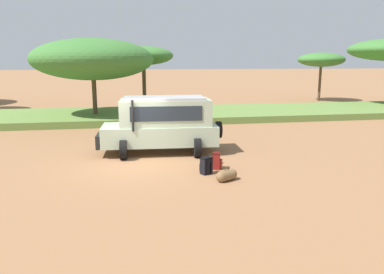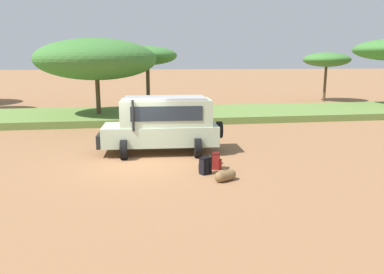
{
  "view_description": "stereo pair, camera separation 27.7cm",
  "coord_description": "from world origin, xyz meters",
  "views": [
    {
      "loc": [
        -0.39,
        -14.12,
        3.96
      ],
      "look_at": [
        2.19,
        0.11,
        1.0
      ],
      "focal_mm": 35.0,
      "sensor_mm": 36.0,
      "label": 1
    },
    {
      "loc": [
        -0.12,
        -14.16,
        3.96
      ],
      "look_at": [
        2.19,
        0.11,
        1.0
      ],
      "focal_mm": 35.0,
      "sensor_mm": 36.0,
      "label": 2
    }
  ],
  "objects": [
    {
      "name": "duffel_bag_soft_canvas",
      "position": [
        2.9,
        -2.5,
        0.18
      ],
      "size": [
        0.79,
        0.58,
        0.47
      ],
      "color": "brown",
      "rests_on": "ground_plane"
    },
    {
      "name": "backpack_cluster_center",
      "position": [
        2.91,
        -1.09,
        0.3
      ],
      "size": [
        0.42,
        0.38,
        0.63
      ],
      "color": "maroon",
      "rests_on": "ground_plane"
    },
    {
      "name": "duffel_bag_low_black_case",
      "position": [
        2.79,
        -0.51,
        0.17
      ],
      "size": [
        0.88,
        0.61,
        0.44
      ],
      "color": "#4C5133",
      "rests_on": "ground_plane"
    },
    {
      "name": "safari_vehicle",
      "position": [
        1.18,
        1.8,
        1.29
      ],
      "size": [
        5.41,
        2.93,
        2.44
      ],
      "color": "#B2C6A8",
      "rests_on": "ground_plane"
    },
    {
      "name": "acacia_tree_far_right",
      "position": [
        18.78,
        20.43,
        4.03
      ],
      "size": [
        4.54,
        4.36,
        4.73
      ],
      "color": "brown",
      "rests_on": "ground_plane"
    },
    {
      "name": "grass_bank",
      "position": [
        0.0,
        11.95,
        0.22
      ],
      "size": [
        120.0,
        7.0,
        0.44
      ],
      "color": "olive",
      "rests_on": "ground_plane"
    },
    {
      "name": "ground_plane",
      "position": [
        0.0,
        0.0,
        0.0
      ],
      "size": [
        320.0,
        320.0,
        0.0
      ],
      "primitive_type": "plane",
      "color": "#936642"
    },
    {
      "name": "acacia_tree_right_mid",
      "position": [
        1.19,
        15.69,
        4.31
      ],
      "size": [
        4.61,
        4.3,
        5.06
      ],
      "color": "brown",
      "rests_on": "ground_plane"
    },
    {
      "name": "acacia_tree_centre_back",
      "position": [
        -2.33,
        11.58,
        4.04
      ],
      "size": [
        7.92,
        7.0,
        5.4
      ],
      "color": "brown",
      "rests_on": "ground_plane"
    },
    {
      "name": "backpack_beside_front_wheel",
      "position": [
        2.38,
        -1.62,
        0.3
      ],
      "size": [
        0.46,
        0.46,
        0.61
      ],
      "color": "black",
      "rests_on": "ground_plane"
    }
  ]
}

